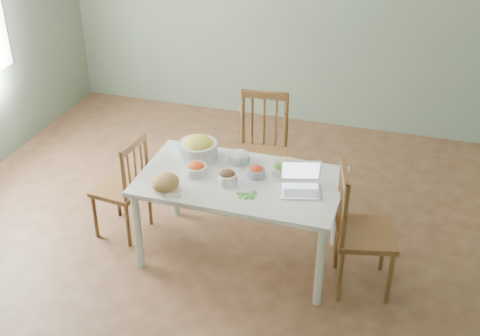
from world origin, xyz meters
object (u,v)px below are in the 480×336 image
(dining_table, at_px, (240,218))
(chair_right, at_px, (366,231))
(bowl_squash, at_px, (198,148))
(laptop, at_px, (302,180))
(chair_left, at_px, (120,186))
(bread_boule, at_px, (165,182))
(chair_far, at_px, (260,154))

(dining_table, relative_size, chair_right, 1.54)
(bowl_squash, bearing_deg, laptop, -16.12)
(chair_left, xyz_separation_m, chair_right, (2.01, -0.10, 0.05))
(chair_right, distance_m, bread_boule, 1.49)
(chair_far, xyz_separation_m, chair_left, (-0.98, -0.74, -0.06))
(chair_far, bearing_deg, chair_left, -149.06)
(chair_left, height_order, laptop, laptop)
(dining_table, distance_m, chair_right, 0.98)
(chair_far, height_order, laptop, chair_far)
(dining_table, distance_m, bowl_squash, 0.65)
(chair_right, bearing_deg, laptop, 73.30)
(dining_table, bearing_deg, laptop, -4.69)
(dining_table, distance_m, chair_far, 0.79)
(dining_table, xyz_separation_m, laptop, (0.48, -0.04, 0.46))
(chair_left, height_order, bread_boule, chair_left)
(bowl_squash, bearing_deg, chair_left, -163.09)
(laptop, bearing_deg, chair_left, 161.93)
(chair_far, relative_size, chair_left, 1.14)
(chair_right, xyz_separation_m, bowl_squash, (-1.39, 0.29, 0.31))
(chair_far, distance_m, bread_boule, 1.18)
(chair_left, xyz_separation_m, laptop, (1.51, -0.07, 0.37))
(chair_far, bearing_deg, bread_boule, -117.54)
(chair_far, relative_size, laptop, 3.41)
(dining_table, height_order, chair_left, chair_left)
(chair_far, distance_m, laptop, 1.02)
(chair_left, height_order, bowl_squash, bowl_squash)
(laptop, bearing_deg, bread_boule, 179.84)
(chair_far, xyz_separation_m, bowl_squash, (-0.36, -0.55, 0.30))
(chair_far, xyz_separation_m, laptop, (0.53, -0.81, 0.31))
(chair_left, relative_size, chair_right, 0.90)
(dining_table, bearing_deg, chair_right, -4.15)
(dining_table, relative_size, chair_far, 1.50)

